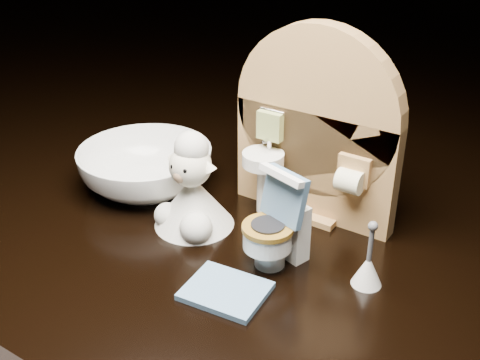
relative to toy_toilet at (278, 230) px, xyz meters
The scene contains 6 objects.
backdrop_panel 0.08m from the toy_toilet, 98.59° to the left, with size 0.13×0.05×0.15m.
toy_toilet is the anchor object (origin of this frame).
bath_mat 0.06m from the toy_toilet, 100.63° to the right, with size 0.05×0.04×0.00m, color slate.
toilet_brush 0.06m from the toy_toilet, ahead, with size 0.02×0.02×0.05m.
plush_lamb 0.08m from the toy_toilet, behind, with size 0.06×0.06×0.08m.
ceramic_bowl 0.15m from the toy_toilet, 167.87° to the left, with size 0.11×0.11×0.04m, color white.
Camera 1 is at (0.18, -0.31, 0.25)m, focal length 45.00 mm.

